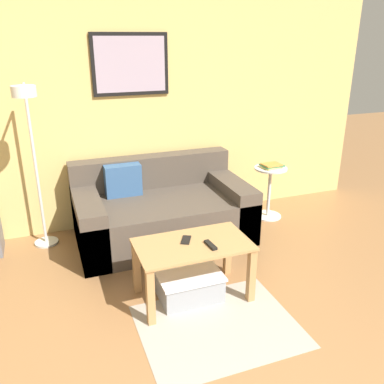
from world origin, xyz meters
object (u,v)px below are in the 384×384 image
Objects in this scene: coffee_table at (193,255)px; couch at (161,212)px; storage_bin at (188,284)px; floor_lamp at (31,139)px; book_stack at (272,166)px; remote_control at (211,245)px; side_table at (269,188)px; cell_phone at (186,240)px.

couch is at bearing 86.73° from coffee_table.
storage_bin is 0.32× the size of floor_lamp.
coffee_table is (-0.06, -1.08, 0.09)m from couch.
remote_control is (-1.25, -1.21, -0.14)m from book_stack.
couch is 1.34m from book_stack.
book_stack reaches higher than side_table.
side_table reaches higher than storage_bin.
book_stack is at bearing 65.19° from cell_phone.
cell_phone is at bearing -142.58° from book_stack.
side_table is 2.46× the size of book_stack.
floor_lamp reaches higher than book_stack.
remote_control is at bearing -46.41° from floor_lamp.
cell_phone reaches higher than storage_bin.
couch is 1.09m from coffee_table.
floor_lamp reaches higher than coffee_table.
side_table is at bearing 65.52° from cell_phone.
floor_lamp is 10.56× the size of remote_control.
floor_lamp is at bearing 161.47° from cell_phone.
couch reaches higher than side_table.
storage_bin is at bearing -141.32° from book_stack.
floor_lamp is at bearing 179.54° from side_table.
storage_bin is (-0.03, 0.01, -0.26)m from coffee_table.
cell_phone is (1.04, -1.09, -0.64)m from floor_lamp.
storage_bin is 0.85× the size of side_table.
book_stack is at bearing 39.40° from remote_control.
couch is 1.08× the size of floor_lamp.
book_stack is at bearing 1.86° from couch.
book_stack is at bearing -71.80° from side_table.
remote_control is 1.07× the size of cell_phone.
book_stack reaches higher than storage_bin.
floor_lamp is at bearing 179.30° from book_stack.
book_stack is (0.00, -0.01, 0.26)m from side_table.
coffee_table is 0.18m from remote_control.
side_table is at bearing 108.20° from book_stack.
coffee_table is 1.78m from book_stack.
couch is 2.88× the size of side_table.
cell_phone is (-0.09, -1.02, 0.20)m from couch.
floor_lamp reaches higher than storage_bin.
floor_lamp is 2.67× the size of side_table.
side_table is (1.35, 1.14, -0.01)m from coffee_table.
remote_control reaches higher than storage_bin.
remote_control is (1.18, -1.24, -0.63)m from floor_lamp.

